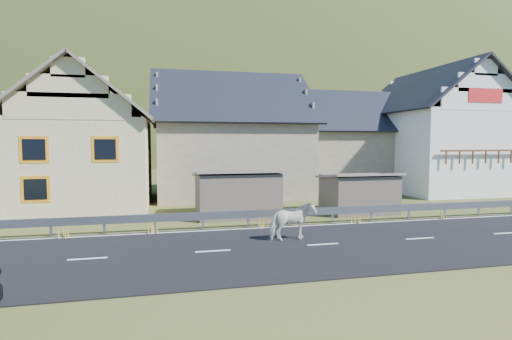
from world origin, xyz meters
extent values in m
plane|color=#343C19|center=(0.00, 0.00, 0.00)|extent=(160.00, 160.00, 0.00)
cube|color=black|center=(0.00, 0.00, 0.02)|extent=(60.00, 7.00, 0.04)
cube|color=silver|center=(0.00, 0.00, 0.04)|extent=(60.00, 6.60, 0.01)
cube|color=#93969B|center=(0.00, 3.68, 0.58)|extent=(28.00, 0.08, 0.34)
cube|color=#93969B|center=(-10.00, 3.70, 0.35)|extent=(0.10, 0.06, 0.70)
cube|color=#93969B|center=(-8.00, 3.70, 0.35)|extent=(0.10, 0.06, 0.70)
cube|color=#93969B|center=(-6.00, 3.70, 0.35)|extent=(0.10, 0.06, 0.70)
cube|color=#93969B|center=(-4.00, 3.70, 0.35)|extent=(0.10, 0.06, 0.70)
cube|color=#93969B|center=(-2.00, 3.70, 0.35)|extent=(0.10, 0.06, 0.70)
cube|color=#93969B|center=(0.00, 3.70, 0.35)|extent=(0.10, 0.06, 0.70)
cube|color=#93969B|center=(2.00, 3.70, 0.35)|extent=(0.10, 0.06, 0.70)
cube|color=#93969B|center=(4.00, 3.70, 0.35)|extent=(0.10, 0.06, 0.70)
cube|color=#93969B|center=(6.00, 3.70, 0.35)|extent=(0.10, 0.06, 0.70)
cube|color=#93969B|center=(8.00, 3.70, 0.35)|extent=(0.10, 0.06, 0.70)
cube|color=#93969B|center=(10.00, 3.70, 0.35)|extent=(0.10, 0.06, 0.70)
cube|color=#93969B|center=(12.00, 3.70, 0.35)|extent=(0.10, 0.06, 0.70)
cube|color=#6F6153|center=(-2.00, 6.50, 1.10)|extent=(4.30, 3.30, 2.40)
cube|color=#6F6153|center=(4.50, 6.00, 1.00)|extent=(3.80, 2.90, 2.20)
cube|color=beige|center=(-10.00, 12.00, 2.50)|extent=(7.00, 9.00, 5.00)
cube|color=orange|center=(-11.60, 7.50, 3.40)|extent=(1.30, 0.12, 1.30)
cube|color=orange|center=(-8.40, 7.50, 3.40)|extent=(1.30, 0.12, 1.30)
cube|color=orange|center=(-11.60, 7.50, 1.50)|extent=(1.30, 0.12, 1.30)
cube|color=gray|center=(-12.00, 13.50, 6.56)|extent=(0.70, 0.70, 2.40)
cube|color=gray|center=(-1.00, 15.00, 2.50)|extent=(10.00, 9.00, 5.00)
cube|color=gray|center=(9.00, 17.00, 2.30)|extent=(9.00, 8.00, 4.60)
cube|color=white|center=(15.00, 14.00, 3.00)|extent=(8.00, 10.00, 6.00)
cube|color=red|center=(15.00, 8.97, 6.80)|extent=(2.60, 0.06, 0.90)
cube|color=brown|center=(15.00, 8.75, 3.20)|extent=(6.80, 0.12, 0.12)
ellipsoid|color=#283914|center=(5.00, 180.00, -20.00)|extent=(440.00, 280.00, 260.00)
imported|color=silver|center=(-0.88, 0.88, 0.77)|extent=(0.97, 1.79, 1.45)
camera|label=1|loc=(-5.56, -13.35, 3.75)|focal=28.00mm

